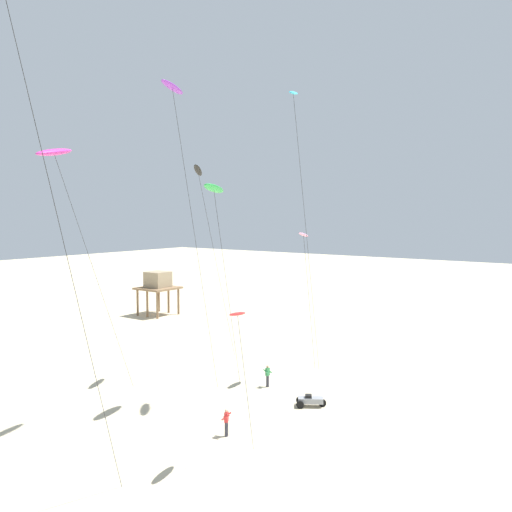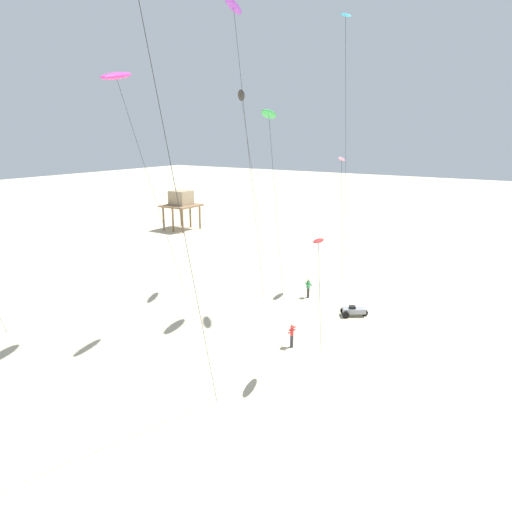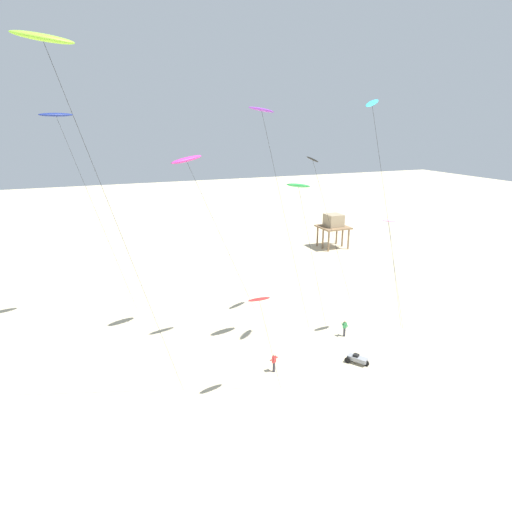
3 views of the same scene
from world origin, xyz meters
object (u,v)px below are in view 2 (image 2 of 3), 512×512
object	(u,v)px
stilt_house	(181,201)
beach_buggy	(354,311)
kite_black	(242,99)
kite_flyer_nearest	(292,335)
kite_green	(269,116)
kite_pink	(342,161)
kite_red	(319,242)
kite_flyer_middle	(308,288)
kite_magenta	(117,77)
kite_cyan	(346,23)
kite_purple	(234,12)

from	to	relation	value
stilt_house	beach_buggy	world-z (taller)	stilt_house
kite_black	kite_flyer_nearest	xyz separation A→B (m)	(-8.43, -9.62, -15.34)
kite_green	stilt_house	world-z (taller)	kite_green
kite_pink	kite_red	size ratio (longest dim) A/B	1.43
kite_red	stilt_house	distance (m)	44.15
kite_pink	kite_flyer_middle	xyz separation A→B (m)	(-3.36, 1.09, -10.38)
kite_green	kite_flyer_nearest	xyz separation A→B (m)	(-4.13, -4.37, -13.85)
kite_red	kite_black	bearing A→B (deg)	48.70
kite_pink	kite_magenta	bearing A→B (deg)	155.17
kite_cyan	kite_flyer_middle	world-z (taller)	kite_cyan
kite_red	stilt_house	size ratio (longest dim) A/B	1.47
kite_red	beach_buggy	xyz separation A→B (m)	(9.74, 1.39, -7.48)
stilt_house	kite_flyer_middle	bearing A→B (deg)	-119.29
kite_pink	kite_purple	distance (m)	15.07
kite_black	beach_buggy	distance (m)	19.32
kite_pink	kite_green	world-z (taller)	kite_green
kite_flyer_nearest	kite_flyer_middle	size ratio (longest dim) A/B	1.00
kite_flyer_middle	beach_buggy	bearing A→B (deg)	-110.46
kite_green	kite_purple	world-z (taller)	kite_purple
kite_cyan	kite_flyer_middle	distance (m)	20.29
kite_green	kite_red	bearing A→B (deg)	-132.66
kite_black	kite_green	bearing A→B (deg)	-129.35
kite_black	kite_flyer_nearest	distance (m)	19.98
kite_flyer_nearest	kite_red	bearing A→B (deg)	-131.49
kite_black	stilt_house	distance (m)	30.02
kite_cyan	beach_buggy	bearing A→B (deg)	-122.78
kite_cyan	kite_red	bearing A→B (deg)	-161.55
kite_magenta	kite_black	world-z (taller)	kite_magenta
kite_flyer_nearest	stilt_house	bearing A→B (deg)	51.78
kite_cyan	kite_flyer_middle	bearing A→B (deg)	83.97
kite_purple	beach_buggy	world-z (taller)	kite_purple
kite_red	kite_flyer_nearest	size ratio (longest dim) A/B	4.94
kite_magenta	stilt_house	world-z (taller)	kite_magenta
kite_magenta	kite_flyer_middle	world-z (taller)	kite_magenta
kite_green	kite_magenta	bearing A→B (deg)	146.43
kite_magenta	kite_flyer_middle	bearing A→B (deg)	-26.46
kite_flyer_middle	stilt_house	distance (m)	32.58
kite_purple	kite_black	size ratio (longest dim) A/B	1.25
kite_green	kite_cyan	size ratio (longest dim) A/B	0.69
kite_flyer_middle	kite_purple	bearing A→B (deg)	168.31
kite_purple	kite_black	world-z (taller)	kite_purple
kite_green	kite_flyer_middle	world-z (taller)	kite_green
beach_buggy	kite_red	bearing A→B (deg)	-171.86
kite_green	kite_cyan	world-z (taller)	kite_cyan
kite_green	beach_buggy	bearing A→B (deg)	-61.70
kite_green	stilt_house	bearing A→B (deg)	52.69
beach_buggy	kite_black	bearing A→B (deg)	83.91
kite_magenta	stilt_house	bearing A→B (deg)	36.60
kite_black	kite_flyer_middle	size ratio (longest dim) A/B	10.20
kite_pink	stilt_house	distance (m)	32.71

